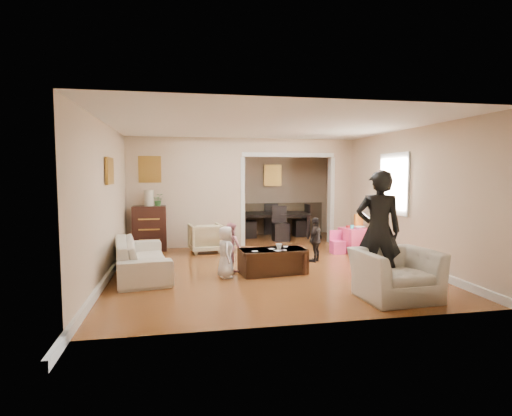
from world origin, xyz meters
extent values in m
plane|color=#9F5429|center=(0.00, 0.00, 0.00)|extent=(7.00, 7.00, 0.00)
cube|color=#C9B293|center=(-1.38, 1.80, 1.30)|extent=(2.75, 0.18, 2.60)
cube|color=#C9B293|center=(2.48, 1.80, 1.30)|extent=(0.55, 0.18, 2.60)
cube|color=#C9B293|center=(1.10, 1.80, 2.42)|extent=(2.22, 0.18, 0.35)
cube|color=white|center=(2.73, -0.40, 1.55)|extent=(0.03, 0.95, 1.10)
cube|color=brown|center=(-2.20, 1.70, 1.85)|extent=(0.45, 0.03, 0.55)
cube|color=brown|center=(-2.71, -0.60, 1.80)|extent=(0.03, 0.55, 0.40)
cube|color=brown|center=(1.10, 3.44, 1.70)|extent=(0.45, 0.03, 0.55)
imported|color=beige|center=(-2.20, -0.72, 0.31)|extent=(1.12, 2.22, 0.62)
imported|color=#C3B487|center=(-0.99, 1.09, 0.32)|extent=(0.77, 0.79, 0.64)
imported|color=beige|center=(1.43, -2.78, 0.34)|extent=(1.11, 0.99, 0.69)
cube|color=black|center=(-2.22, 1.51, 0.51)|extent=(0.74, 0.42, 1.02)
cylinder|color=beige|center=(-2.22, 1.51, 1.20)|extent=(0.22, 0.22, 0.36)
imported|color=#3C7031|center=(-2.02, 1.51, 1.16)|extent=(0.25, 0.21, 0.27)
cube|color=#382012|center=(0.06, -1.06, 0.21)|extent=(1.20, 0.70, 0.43)
imported|color=white|center=(0.16, -1.11, 0.48)|extent=(0.12, 0.12, 0.10)
cube|color=#F44074|center=(2.31, 0.48, 0.27)|extent=(0.65, 0.65, 0.54)
cube|color=gold|center=(2.43, 0.58, 0.69)|extent=(0.21, 0.10, 0.30)
cylinder|color=#28CCCC|center=(2.21, 0.43, 0.58)|extent=(0.08, 0.08, 0.08)
cube|color=#B4161A|center=(2.19, 0.60, 0.56)|extent=(0.10, 0.09, 0.05)
imported|color=white|center=(2.36, 0.36, 0.57)|extent=(0.26, 0.26, 0.05)
imported|color=black|center=(1.05, 2.91, 0.33)|extent=(2.02, 1.31, 0.67)
imported|color=black|center=(1.36, -2.41, 0.90)|extent=(0.75, 0.60, 1.81)
imported|color=silver|center=(-0.79, -1.21, 0.44)|extent=(0.30, 0.44, 0.87)
imported|color=pink|center=(-0.64, -0.76, 0.44)|extent=(0.49, 0.53, 0.88)
imported|color=black|center=(1.11, -0.31, 0.44)|extent=(0.51, 0.53, 0.89)
cube|color=white|center=(0.05, -1.03, 0.43)|extent=(0.13, 0.13, 0.00)
cube|color=white|center=(0.35, -0.87, 0.43)|extent=(0.10, 0.12, 0.00)
cube|color=white|center=(0.11, -1.22, 0.43)|extent=(0.13, 0.14, 0.00)
cube|color=white|center=(0.24, -1.18, 0.43)|extent=(0.09, 0.10, 0.00)
cube|color=white|center=(-0.28, -1.20, 0.43)|extent=(0.11, 0.10, 0.00)
camera|label=1|loc=(-1.53, -7.89, 1.76)|focal=28.30mm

